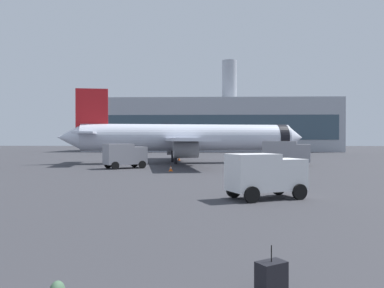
# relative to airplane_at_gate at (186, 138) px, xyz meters

# --- Properties ---
(airplane_at_gate) EXTENTS (35.67, 32.35, 10.50)m
(airplane_at_gate) POSITION_rel_airplane_at_gate_xyz_m (0.00, 0.00, 0.00)
(airplane_at_gate) COLOR silver
(airplane_at_gate) RESTS_ON ground
(service_truck) EXTENTS (5.20, 4.53, 2.90)m
(service_truck) POSITION_rel_airplane_at_gate_xyz_m (-6.78, -10.38, -2.05)
(service_truck) COLOR gray
(service_truck) RESTS_ON ground
(fuel_truck) EXTENTS (6.40, 3.88, 3.20)m
(fuel_truck) POSITION_rel_airplane_at_gate_xyz_m (13.25, -4.84, -1.88)
(fuel_truck) COLOR gray
(fuel_truck) RESTS_ON ground
(cargo_van) EXTENTS (4.83, 3.70, 2.60)m
(cargo_van) POSITION_rel_airplane_at_gate_xyz_m (6.17, -33.16, -2.21)
(cargo_van) COLOR white
(cargo_van) RESTS_ON ground
(safety_cone_near) EXTENTS (0.44, 0.44, 0.61)m
(safety_cone_near) POSITION_rel_airplane_at_gate_xyz_m (-12.08, 4.41, -3.36)
(safety_cone_near) COLOR #F2590C
(safety_cone_near) RESTS_ON ground
(safety_cone_mid) EXTENTS (0.44, 0.44, 0.60)m
(safety_cone_mid) POSITION_rel_airplane_at_gate_xyz_m (-0.97, -14.16, -3.36)
(safety_cone_mid) COLOR #F2590C
(safety_cone_mid) RESTS_ON ground
(safety_cone_far) EXTENTS (0.44, 0.44, 0.74)m
(safety_cone_far) POSITION_rel_airplane_at_gate_xyz_m (-1.53, 6.92, -3.29)
(safety_cone_far) COLOR #F2590C
(safety_cone_far) RESTS_ON ground
(rolling_suitcase) EXTENTS (0.75, 0.68, 1.10)m
(rolling_suitcase) POSITION_rel_airplane_at_gate_xyz_m (4.18, -46.90, -3.27)
(rolling_suitcase) COLOR black
(rolling_suitcase) RESTS_ON ground
(terminal_building) EXTENTS (71.27, 22.50, 26.89)m
(terminal_building) POSITION_rel_airplane_at_gate_xyz_m (4.57, 59.30, 3.92)
(terminal_building) COLOR #9EA3AD
(terminal_building) RESTS_ON ground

